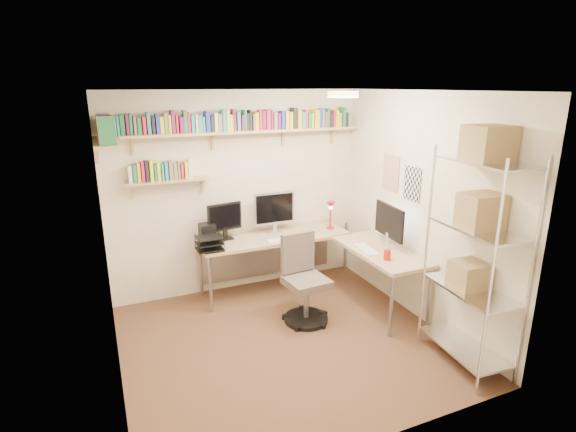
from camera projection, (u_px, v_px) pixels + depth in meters
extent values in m
plane|color=#4A3120|center=(286.00, 342.00, 4.64)|extent=(3.20, 3.20, 0.00)
cube|color=beige|center=(238.00, 193.00, 5.61)|extent=(3.20, 0.04, 2.50)
cube|color=beige|center=(106.00, 250.00, 3.67)|extent=(0.04, 3.00, 2.50)
cube|color=beige|center=(420.00, 209.00, 4.90)|extent=(0.04, 3.00, 2.50)
cube|color=beige|center=(375.00, 289.00, 2.97)|extent=(3.20, 0.04, 2.50)
cube|color=silver|center=(285.00, 91.00, 3.93)|extent=(3.20, 3.00, 0.04)
cube|color=silver|center=(391.00, 173.00, 5.30)|extent=(0.01, 0.30, 0.42)
cube|color=silver|center=(412.00, 184.00, 4.96)|extent=(0.01, 0.28, 0.38)
cylinder|color=#FFEAC6|center=(343.00, 94.00, 4.39)|extent=(0.30, 0.30, 0.06)
cube|color=tan|center=(239.00, 132.00, 5.28)|extent=(3.05, 0.25, 0.03)
cube|color=tan|center=(107.00, 142.00, 4.34)|extent=(0.25, 1.00, 0.03)
cube|color=tan|center=(169.00, 181.00, 5.12)|extent=(0.95, 0.20, 0.02)
cube|color=tan|center=(133.00, 142.00, 4.90)|extent=(0.03, 0.20, 0.20)
cube|color=tan|center=(213.00, 138.00, 5.24)|extent=(0.03, 0.20, 0.20)
cube|color=tan|center=(284.00, 135.00, 5.59)|extent=(0.03, 0.20, 0.20)
cube|color=tan|center=(333.00, 133.00, 5.85)|extent=(0.03, 0.20, 0.20)
cube|color=black|center=(104.00, 126.00, 4.68)|extent=(0.02, 0.12, 0.21)
cube|color=#671B53|center=(108.00, 127.00, 4.70)|extent=(0.04, 0.12, 0.18)
cube|color=teal|center=(114.00, 126.00, 4.72)|extent=(0.04, 0.14, 0.20)
cube|color=teal|center=(118.00, 126.00, 4.73)|extent=(0.02, 0.13, 0.20)
cube|color=#246D43|center=(122.00, 125.00, 4.75)|extent=(0.04, 0.14, 0.22)
cube|color=#671B53|center=(127.00, 124.00, 4.77)|extent=(0.03, 0.13, 0.22)
cube|color=#246D43|center=(130.00, 124.00, 4.78)|extent=(0.03, 0.14, 0.22)
cube|color=#7F6B5D|center=(135.00, 125.00, 4.80)|extent=(0.03, 0.12, 0.20)
cube|color=#246D43|center=(139.00, 126.00, 4.82)|extent=(0.04, 0.12, 0.18)
cube|color=red|center=(144.00, 125.00, 4.84)|extent=(0.03, 0.13, 0.19)
cube|color=teal|center=(148.00, 123.00, 4.85)|extent=(0.04, 0.15, 0.23)
cube|color=black|center=(153.00, 125.00, 4.87)|extent=(0.03, 0.12, 0.19)
cube|color=#2232B1|center=(157.00, 124.00, 4.89)|extent=(0.04, 0.12, 0.21)
cube|color=#CBE22A|center=(161.00, 125.00, 4.91)|extent=(0.04, 0.11, 0.18)
cube|color=#7F6B5D|center=(166.00, 123.00, 4.92)|extent=(0.04, 0.12, 0.22)
cube|color=#CBE22A|center=(169.00, 124.00, 4.94)|extent=(0.02, 0.14, 0.20)
cube|color=#671B53|center=(173.00, 122.00, 4.95)|extent=(0.04, 0.14, 0.25)
cube|color=red|center=(177.00, 124.00, 4.97)|extent=(0.02, 0.11, 0.20)
cube|color=#671B53|center=(181.00, 125.00, 4.99)|extent=(0.04, 0.14, 0.18)
cube|color=#246D43|center=(185.00, 121.00, 5.00)|extent=(0.04, 0.13, 0.25)
cube|color=red|center=(188.00, 123.00, 5.02)|extent=(0.03, 0.11, 0.22)
cube|color=teal|center=(192.00, 124.00, 5.04)|extent=(0.04, 0.14, 0.20)
cube|color=silver|center=(196.00, 123.00, 5.05)|extent=(0.02, 0.14, 0.20)
cube|color=teal|center=(199.00, 124.00, 5.07)|extent=(0.04, 0.14, 0.19)
cube|color=teal|center=(203.00, 124.00, 5.09)|extent=(0.03, 0.12, 0.17)
cube|color=#2232B1|center=(207.00, 121.00, 5.10)|extent=(0.04, 0.15, 0.23)
cube|color=black|center=(211.00, 124.00, 5.12)|extent=(0.04, 0.14, 0.18)
cube|color=silver|center=(215.00, 122.00, 5.14)|extent=(0.03, 0.14, 0.21)
cube|color=#7F6B5D|center=(219.00, 123.00, 5.16)|extent=(0.04, 0.12, 0.20)
cube|color=teal|center=(223.00, 120.00, 5.17)|extent=(0.04, 0.14, 0.24)
cube|color=#CBE22A|center=(227.00, 121.00, 5.19)|extent=(0.03, 0.15, 0.24)
cube|color=#CBE22A|center=(230.00, 123.00, 5.21)|extent=(0.03, 0.13, 0.18)
cube|color=#671B53|center=(233.00, 120.00, 5.21)|extent=(0.04, 0.11, 0.25)
cube|color=teal|center=(238.00, 121.00, 5.24)|extent=(0.04, 0.13, 0.22)
cube|color=#671B53|center=(242.00, 123.00, 5.26)|extent=(0.03, 0.14, 0.18)
cube|color=#246D43|center=(244.00, 120.00, 5.26)|extent=(0.02, 0.14, 0.24)
cube|color=black|center=(247.00, 122.00, 5.28)|extent=(0.04, 0.12, 0.20)
cube|color=black|center=(250.00, 120.00, 5.29)|extent=(0.03, 0.12, 0.23)
cube|color=#7F6B5D|center=(253.00, 122.00, 5.31)|extent=(0.02, 0.14, 0.18)
cube|color=gold|center=(256.00, 121.00, 5.33)|extent=(0.04, 0.12, 0.20)
cube|color=red|center=(259.00, 120.00, 5.34)|extent=(0.03, 0.13, 0.23)
cube|color=#671B53|center=(263.00, 120.00, 5.36)|extent=(0.04, 0.12, 0.22)
cube|color=red|center=(267.00, 119.00, 5.38)|extent=(0.04, 0.14, 0.24)
cube|color=#671B53|center=(271.00, 119.00, 5.39)|extent=(0.03, 0.11, 0.24)
cube|color=#7F6B5D|center=(274.00, 121.00, 5.42)|extent=(0.04, 0.14, 0.20)
cube|color=#671B53|center=(278.00, 121.00, 5.44)|extent=(0.03, 0.13, 0.19)
cube|color=#2232B1|center=(282.00, 120.00, 5.45)|extent=(0.04, 0.12, 0.21)
cube|color=#CBE22A|center=(286.00, 120.00, 5.47)|extent=(0.04, 0.13, 0.21)
cube|color=gold|center=(289.00, 120.00, 5.49)|extent=(0.04, 0.14, 0.20)
cube|color=black|center=(293.00, 118.00, 5.51)|extent=(0.04, 0.13, 0.25)
cube|color=gold|center=(297.00, 119.00, 5.53)|extent=(0.02, 0.13, 0.23)
cube|color=gold|center=(299.00, 119.00, 5.54)|extent=(0.02, 0.13, 0.22)
cube|color=teal|center=(302.00, 120.00, 5.56)|extent=(0.04, 0.12, 0.20)
cube|color=red|center=(305.00, 119.00, 5.57)|extent=(0.03, 0.12, 0.22)
cube|color=#246D43|center=(308.00, 120.00, 5.59)|extent=(0.04, 0.13, 0.18)
cube|color=#CBE22A|center=(311.00, 120.00, 5.61)|extent=(0.02, 0.13, 0.18)
cube|color=gold|center=(314.00, 119.00, 5.62)|extent=(0.04, 0.15, 0.22)
cube|color=gold|center=(317.00, 119.00, 5.64)|extent=(0.03, 0.12, 0.22)
cube|color=#2232B1|center=(319.00, 118.00, 5.65)|extent=(0.03, 0.11, 0.22)
cube|color=teal|center=(321.00, 118.00, 5.66)|extent=(0.03, 0.13, 0.23)
cube|color=red|center=(324.00, 119.00, 5.68)|extent=(0.03, 0.15, 0.19)
cube|color=#246D43|center=(327.00, 118.00, 5.69)|extent=(0.04, 0.12, 0.23)
cube|color=black|center=(330.00, 120.00, 5.71)|extent=(0.04, 0.11, 0.17)
cube|color=red|center=(333.00, 118.00, 5.73)|extent=(0.03, 0.12, 0.21)
cube|color=#CBE22A|center=(335.00, 118.00, 5.74)|extent=(0.03, 0.13, 0.21)
cube|color=gold|center=(338.00, 120.00, 5.76)|extent=(0.03, 0.12, 0.17)
cube|color=#246D43|center=(342.00, 117.00, 5.77)|extent=(0.04, 0.15, 0.24)
cube|color=black|center=(345.00, 119.00, 5.80)|extent=(0.04, 0.14, 0.18)
cube|color=#246D43|center=(107.00, 131.00, 3.92)|extent=(0.14, 0.03, 0.25)
cube|color=silver|center=(107.00, 133.00, 3.96)|extent=(0.15, 0.02, 0.22)
cube|color=#671B53|center=(107.00, 134.00, 3.99)|extent=(0.12, 0.04, 0.18)
cube|color=#246D43|center=(107.00, 135.00, 4.03)|extent=(0.13, 0.04, 0.17)
cube|color=gold|center=(106.00, 130.00, 4.07)|extent=(0.15, 0.03, 0.24)
cube|color=red|center=(106.00, 131.00, 4.11)|extent=(0.15, 0.04, 0.22)
cube|color=black|center=(106.00, 133.00, 4.15)|extent=(0.13, 0.03, 0.17)
cube|color=#7F6B5D|center=(106.00, 130.00, 4.18)|extent=(0.15, 0.04, 0.22)
cube|color=black|center=(106.00, 128.00, 4.21)|extent=(0.13, 0.02, 0.24)
cube|color=#246D43|center=(106.00, 130.00, 4.25)|extent=(0.14, 0.04, 0.20)
cube|color=silver|center=(105.00, 129.00, 4.29)|extent=(0.12, 0.04, 0.22)
cube|color=red|center=(105.00, 129.00, 4.32)|extent=(0.14, 0.02, 0.20)
cube|color=#671B53|center=(105.00, 127.00, 4.36)|extent=(0.12, 0.04, 0.24)
cube|color=#7F6B5D|center=(105.00, 128.00, 4.41)|extent=(0.14, 0.04, 0.22)
cube|color=#2232B1|center=(105.00, 130.00, 4.45)|extent=(0.11, 0.03, 0.17)
cube|color=#2232B1|center=(104.00, 126.00, 4.48)|extent=(0.12, 0.02, 0.24)
cube|color=teal|center=(105.00, 129.00, 4.52)|extent=(0.13, 0.03, 0.17)
cube|color=gold|center=(104.00, 125.00, 4.54)|extent=(0.14, 0.03, 0.25)
cube|color=gold|center=(104.00, 129.00, 4.59)|extent=(0.12, 0.04, 0.17)
cube|color=#246D43|center=(104.00, 127.00, 4.63)|extent=(0.15, 0.03, 0.19)
cube|color=#671B53|center=(104.00, 125.00, 4.66)|extent=(0.14, 0.04, 0.23)
cube|color=silver|center=(130.00, 174.00, 4.93)|extent=(0.04, 0.13, 0.19)
cube|color=#246D43|center=(134.00, 173.00, 4.95)|extent=(0.04, 0.12, 0.20)
cube|color=gold|center=(138.00, 172.00, 4.96)|extent=(0.03, 0.12, 0.21)
cube|color=red|center=(143.00, 172.00, 4.98)|extent=(0.03, 0.12, 0.22)
cube|color=black|center=(147.00, 171.00, 5.00)|extent=(0.03, 0.15, 0.23)
cube|color=#CBE22A|center=(151.00, 171.00, 5.01)|extent=(0.04, 0.14, 0.23)
cube|color=#246D43|center=(155.00, 172.00, 5.04)|extent=(0.03, 0.12, 0.18)
cube|color=#CBE22A|center=(158.00, 171.00, 5.05)|extent=(0.03, 0.13, 0.21)
cube|color=teal|center=(162.00, 172.00, 5.07)|extent=(0.02, 0.13, 0.18)
cube|color=teal|center=(166.00, 171.00, 5.08)|extent=(0.03, 0.14, 0.21)
cube|color=#7F6B5D|center=(170.00, 170.00, 5.10)|extent=(0.04, 0.14, 0.21)
cube|color=#7F6B5D|center=(175.00, 171.00, 5.12)|extent=(0.04, 0.14, 0.19)
cube|color=#7F6B5D|center=(178.00, 170.00, 5.13)|extent=(0.02, 0.12, 0.20)
cube|color=red|center=(182.00, 171.00, 5.15)|extent=(0.03, 0.11, 0.18)
cube|color=#CBE22A|center=(185.00, 170.00, 5.17)|extent=(0.03, 0.15, 0.19)
cube|color=silver|center=(190.00, 168.00, 5.18)|extent=(0.04, 0.12, 0.22)
cube|color=tan|center=(274.00, 238.00, 5.61)|extent=(1.89, 0.60, 0.04)
cube|color=tan|center=(380.00, 251.00, 5.16)|extent=(0.60, 1.29, 0.04)
cylinder|color=gray|center=(211.00, 284.00, 5.15)|extent=(0.04, 0.04, 0.69)
cylinder|color=gray|center=(201.00, 269.00, 5.59)|extent=(0.04, 0.04, 0.69)
cylinder|color=gray|center=(345.00, 246.00, 6.39)|extent=(0.04, 0.04, 0.69)
cylinder|color=gray|center=(391.00, 306.00, 4.64)|extent=(0.04, 0.04, 0.69)
cylinder|color=gray|center=(429.00, 298.00, 4.83)|extent=(0.04, 0.04, 0.69)
cube|color=gray|center=(267.00, 254.00, 5.93)|extent=(1.79, 0.02, 0.55)
cube|color=silver|center=(274.00, 208.00, 5.64)|extent=(0.55, 0.03, 0.42)
cube|color=black|center=(275.00, 208.00, 5.62)|extent=(0.49, 0.00, 0.36)
cube|color=black|center=(225.00, 217.00, 5.40)|extent=(0.44, 0.03, 0.34)
cube|color=black|center=(389.00, 221.00, 5.16)|extent=(0.03, 0.58, 0.38)
cube|color=white|center=(388.00, 221.00, 5.16)|extent=(0.00, 0.52, 0.32)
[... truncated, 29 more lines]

